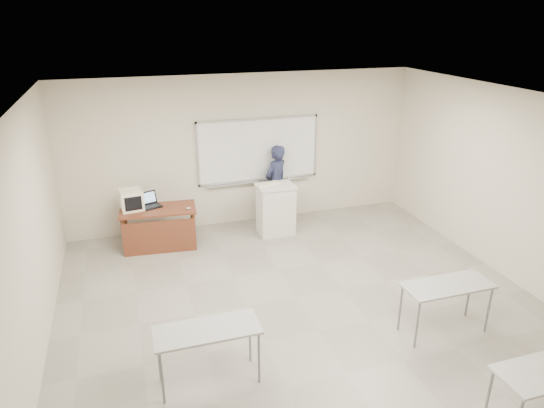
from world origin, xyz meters
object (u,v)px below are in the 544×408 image
object	(u,v)px
instructor_desk	(159,222)
laptop	(151,203)
presenter	(276,184)
crt_monitor	(131,200)
mouse	(188,208)
keyboard	(267,184)
whiteboard	(258,151)
podium	(276,209)

from	to	relation	value
instructor_desk	laptop	size ratio (longest dim) A/B	3.93
presenter	crt_monitor	bearing A→B (deg)	-24.04
crt_monitor	mouse	xyz separation A→B (m)	(0.97, -0.33, -0.16)
crt_monitor	laptop	bearing A→B (deg)	-2.18
presenter	keyboard	bearing A→B (deg)	24.89
laptop	presenter	distance (m)	2.55
whiteboard	instructor_desk	xyz separation A→B (m)	(-2.10, -0.78, -0.95)
whiteboard	crt_monitor	distance (m)	2.66
whiteboard	keyboard	distance (m)	0.83
whiteboard	podium	xyz separation A→B (m)	(0.12, -0.77, -0.98)
crt_monitor	podium	bearing A→B (deg)	-12.22
podium	instructor_desk	bearing A→B (deg)	179.47
instructor_desk	presenter	world-z (taller)	presenter
crt_monitor	presenter	bearing A→B (deg)	0.41
instructor_desk	mouse	bearing A→B (deg)	-4.33
instructor_desk	podium	bearing A→B (deg)	5.62
podium	mouse	world-z (taller)	podium
whiteboard	crt_monitor	world-z (taller)	whiteboard
presenter	podium	bearing A→B (deg)	40.00
laptop	crt_monitor	bearing A→B (deg)	165.30
whiteboard	keyboard	size ratio (longest dim) A/B	5.29
crt_monitor	keyboard	distance (m)	2.52
presenter	mouse	bearing A→B (deg)	-11.10
mouse	presenter	size ratio (longest dim) A/B	0.06
podium	crt_monitor	bearing A→B (deg)	174.36
laptop	podium	bearing A→B (deg)	-26.22
mouse	keyboard	world-z (taller)	keyboard
laptop	mouse	size ratio (longest dim) A/B	3.67
whiteboard	podium	size ratio (longest dim) A/B	2.49
podium	laptop	distance (m)	2.35
podium	laptop	size ratio (longest dim) A/B	2.90
instructor_desk	mouse	size ratio (longest dim) A/B	14.43
crt_monitor	keyboard	bearing A→B (deg)	-10.69
laptop	presenter	bearing A→B (deg)	-11.76
whiteboard	keyboard	bearing A→B (deg)	-92.65
podium	mouse	size ratio (longest dim) A/B	10.66
mouse	laptop	bearing A→B (deg)	143.21
podium	presenter	bearing A→B (deg)	71.03
keyboard	whiteboard	bearing A→B (deg)	71.38
mouse	presenter	world-z (taller)	presenter
crt_monitor	laptop	xyz separation A→B (m)	(0.34, 0.03, -0.12)
podium	crt_monitor	distance (m)	2.71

